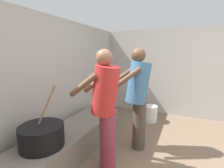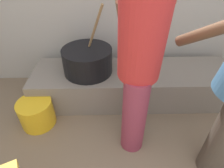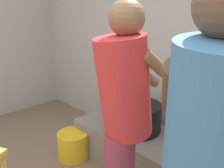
{
  "view_description": "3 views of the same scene",
  "coord_description": "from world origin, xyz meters",
  "px_view_note": "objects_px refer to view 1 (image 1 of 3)",
  "views": [
    {
      "loc": [
        -1.59,
        0.2,
        1.45
      ],
      "look_at": [
        0.32,
        1.07,
        1.07
      ],
      "focal_mm": 26.26,
      "sensor_mm": 36.0,
      "label": 1
    },
    {
      "loc": [
        -0.08,
        0.01,
        1.49
      ],
      "look_at": [
        -0.06,
        0.89,
        0.81
      ],
      "focal_mm": 29.78,
      "sensor_mm": 36.0,
      "label": 2
    },
    {
      "loc": [
        0.95,
        0.17,
        1.4
      ],
      "look_at": [
        -0.1,
        1.2,
        0.98
      ],
      "focal_mm": 34.97,
      "sensor_mm": 36.0,
      "label": 3
    }
  ],
  "objects_px": {
    "cook_in_red_shirt": "(105,103)",
    "cook_in_blue_shirt": "(138,93)",
    "bucket_white_plastic": "(150,113)",
    "cooking_pot_main": "(42,136)"
  },
  "relations": [
    {
      "from": "cook_in_red_shirt",
      "to": "bucket_white_plastic",
      "type": "bearing_deg",
      "value": -6.84
    },
    {
      "from": "cook_in_red_shirt",
      "to": "bucket_white_plastic",
      "type": "xyz_separation_m",
      "value": [
        1.74,
        -0.21,
        -0.69
      ]
    },
    {
      "from": "cooking_pot_main",
      "to": "cook_in_blue_shirt",
      "type": "height_order",
      "value": "cook_in_blue_shirt"
    },
    {
      "from": "cooking_pot_main",
      "to": "cook_in_red_shirt",
      "type": "distance_m",
      "value": 0.84
    },
    {
      "from": "cook_in_red_shirt",
      "to": "cook_in_blue_shirt",
      "type": "distance_m",
      "value": 0.65
    },
    {
      "from": "bucket_white_plastic",
      "to": "cook_in_blue_shirt",
      "type": "bearing_deg",
      "value": -178.44
    },
    {
      "from": "cook_in_red_shirt",
      "to": "bucket_white_plastic",
      "type": "distance_m",
      "value": 1.89
    },
    {
      "from": "cook_in_red_shirt",
      "to": "cook_in_blue_shirt",
      "type": "bearing_deg",
      "value": -21.82
    },
    {
      "from": "cooking_pot_main",
      "to": "cook_in_blue_shirt",
      "type": "bearing_deg",
      "value": -40.28
    },
    {
      "from": "cooking_pot_main",
      "to": "bucket_white_plastic",
      "type": "distance_m",
      "value": 2.35
    }
  ]
}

